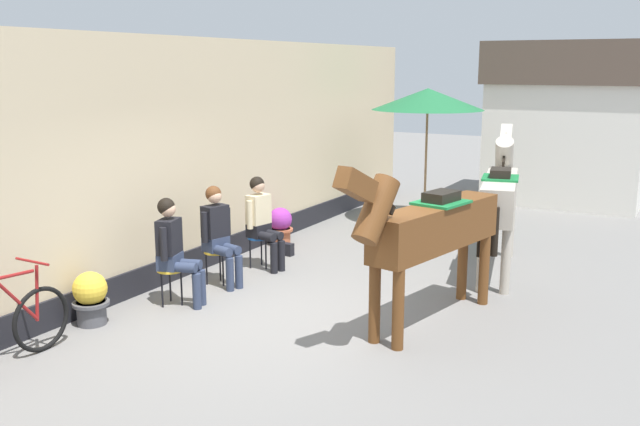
{
  "coord_description": "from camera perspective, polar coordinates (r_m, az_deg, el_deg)",
  "views": [
    {
      "loc": [
        4.05,
        -6.96,
        3.01
      ],
      "look_at": [
        -0.4,
        1.2,
        1.05
      ],
      "focal_mm": 39.58,
      "sensor_mm": 36.0,
      "label": 1
    }
  ],
  "objects": [
    {
      "name": "cafe_parasol",
      "position": [
        13.49,
        8.71,
        9.02
      ],
      "size": [
        2.1,
        2.1,
        2.58
      ],
      "color": "black",
      "rests_on": "ground_plane"
    },
    {
      "name": "seated_visitor_middle",
      "position": [
        9.78,
        -8.22,
        -1.41
      ],
      "size": [
        0.61,
        0.48,
        1.39
      ],
      "color": "gold",
      "rests_on": "ground_plane"
    },
    {
      "name": "flower_planter_farthest",
      "position": [
        11.99,
        -3.23,
        -1.01
      ],
      "size": [
        0.43,
        0.43,
        0.64
      ],
      "color": "#A85638",
      "rests_on": "ground_plane"
    },
    {
      "name": "flower_planter_nearest",
      "position": [
        8.76,
        -18.06,
        -6.49
      ],
      "size": [
        0.43,
        0.43,
        0.64
      ],
      "color": "#4C4C51",
      "rests_on": "ground_plane"
    },
    {
      "name": "pub_facade_wall",
      "position": [
        10.83,
        -9.28,
        3.94
      ],
      "size": [
        0.34,
        14.0,
        3.4
      ],
      "color": "#CCB793",
      "rests_on": "ground_plane"
    },
    {
      "name": "seated_visitor_far",
      "position": [
        10.52,
        -4.74,
        -0.4
      ],
      "size": [
        0.61,
        0.48,
        1.39
      ],
      "color": "#194C99",
      "rests_on": "ground_plane"
    },
    {
      "name": "distant_cottage",
      "position": [
        16.57,
        19.47,
        7.04
      ],
      "size": [
        3.4,
        2.6,
        3.5
      ],
      "color": "silver",
      "rests_on": "ground_plane"
    },
    {
      "name": "spare_stool_white",
      "position": [
        12.36,
        9.76,
        -0.45
      ],
      "size": [
        0.32,
        0.32,
        0.46
      ],
      "color": "white",
      "rests_on": "ground_plane"
    },
    {
      "name": "saddled_horse_far",
      "position": [
        10.62,
        14.35,
        1.49
      ],
      "size": [
        0.91,
        2.96,
        2.06
      ],
      "color": "#B2A899",
      "rests_on": "ground_plane"
    },
    {
      "name": "seated_visitor_near",
      "position": [
        9.05,
        -11.71,
        -2.64
      ],
      "size": [
        0.61,
        0.48,
        1.39
      ],
      "color": "gold",
      "rests_on": "ground_plane"
    },
    {
      "name": "satchel_bag",
      "position": [
        11.38,
        -2.83,
        -2.92
      ],
      "size": [
        0.29,
        0.14,
        0.2
      ],
      "primitive_type": "cube",
      "rotation": [
        0.0,
        0.0,
        6.22
      ],
      "color": "black",
      "rests_on": "ground_plane"
    },
    {
      "name": "saddled_horse_near",
      "position": [
        8.2,
        8.87,
        -1.29
      ],
      "size": [
        0.89,
        2.96,
        2.06
      ],
      "color": "brown",
      "rests_on": "ground_plane"
    },
    {
      "name": "ground_plane",
      "position": [
        11.17,
        6.25,
        -3.8
      ],
      "size": [
        40.0,
        40.0,
        0.0
      ],
      "primitive_type": "plane",
      "color": "slate"
    }
  ]
}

